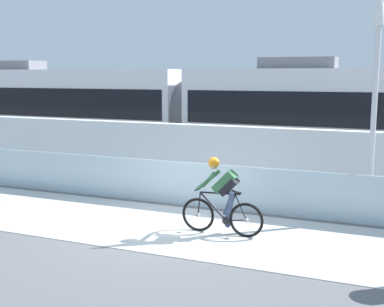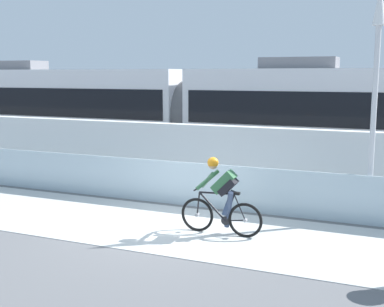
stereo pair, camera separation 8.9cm
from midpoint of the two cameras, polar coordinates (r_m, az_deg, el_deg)
The scene contains 9 objects.
ground_plane at distance 10.96m, azimuth -2.74°, elevation -8.38°, with size 200.00×200.00×0.00m, color slate.
bike_path_deck at distance 10.96m, azimuth -2.74°, elevation -8.35°, with size 32.00×3.20×0.01m, color silver.
glass_parapet at distance 12.45m, azimuth 0.93°, elevation -3.61°, with size 32.00×0.05×1.10m, color silver.
concrete_barrier_wall at distance 14.03m, azimuth 3.69°, elevation -0.61°, with size 32.00×0.36×1.87m, color white.
tram_rail_near at distance 16.53m, azimuth 6.51°, elevation -2.45°, with size 32.00×0.08×0.01m, color #595654.
tram_rail_far at distance 17.89m, azimuth 7.81°, elevation -1.60°, with size 32.00×0.08×0.01m, color #595654.
tram at distance 17.73m, azimuth -0.09°, elevation 4.55°, with size 22.56×2.54×3.81m.
cyclist_on_bike at distance 10.28m, azimuth 3.61°, elevation -5.03°, with size 1.77×0.58×1.61m.
lamp_post_antenna at distance 11.58m, azimuth 20.45°, elevation 8.54°, with size 0.28×0.28×5.20m.
Camera 2 is at (4.59, -9.40, 3.28)m, focal length 46.79 mm.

